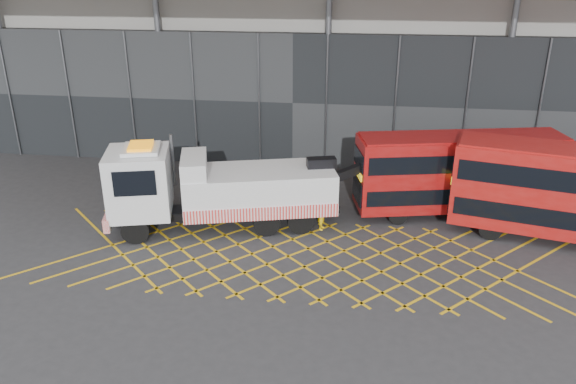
# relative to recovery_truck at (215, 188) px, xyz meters

# --- Properties ---
(ground_plane) EXTENTS (120.00, 120.00, 0.00)m
(ground_plane) POSITION_rel_recovery_truck_xyz_m (0.61, -2.47, -2.01)
(ground_plane) COLOR #2C2C2E
(road_markings) EXTENTS (24.76, 7.16, 0.01)m
(road_markings) POSITION_rel_recovery_truck_xyz_m (4.61, -2.47, -2.00)
(road_markings) COLOR gold
(road_markings) RESTS_ON ground_plane
(construction_building) EXTENTS (55.00, 23.97, 18.00)m
(construction_building) POSITION_rel_recovery_truck_xyz_m (2.53, 15.92, 6.97)
(construction_building) COLOR gray
(construction_building) RESTS_ON ground_plane
(recovery_truck) EXTENTS (12.47, 5.52, 4.35)m
(recovery_truck) POSITION_rel_recovery_truck_xyz_m (0.00, 0.00, 0.00)
(recovery_truck) COLOR black
(recovery_truck) RESTS_ON ground_plane
(bus_towed) EXTENTS (10.34, 4.37, 4.10)m
(bus_towed) POSITION_rel_recovery_truck_xyz_m (11.58, 3.05, 0.27)
(bus_towed) COLOR maroon
(bus_towed) RESTS_ON ground_plane
(worker) EXTENTS (0.44, 0.60, 1.51)m
(worker) POSITION_rel_recovery_truck_xyz_m (5.05, 0.39, -1.25)
(worker) COLOR yellow
(worker) RESTS_ON ground_plane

